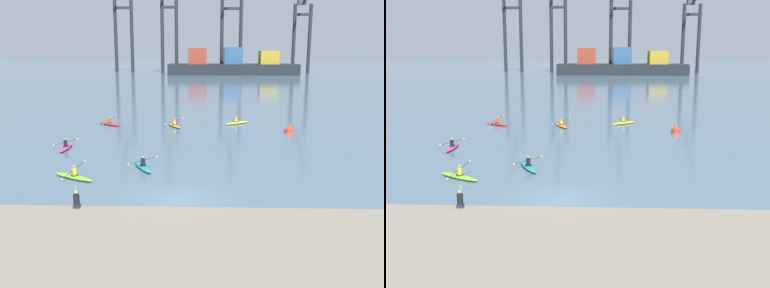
% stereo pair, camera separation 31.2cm
% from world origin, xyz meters
% --- Properties ---
extents(ground_plane, '(800.00, 800.00, 0.00)m').
position_xyz_m(ground_plane, '(0.00, 0.00, 0.00)').
color(ground_plane, slate).
extents(container_barge, '(42.56, 10.40, 8.91)m').
position_xyz_m(container_barge, '(10.01, 124.30, 2.99)').
color(container_barge, '#1E2328').
rests_on(container_barge, ground).
extents(gantry_crane_west, '(7.11, 18.23, 37.91)m').
position_xyz_m(gantry_crane_west, '(-28.58, 138.89, 18.24)').
color(gantry_crane_west, '#232833').
rests_on(gantry_crane_west, ground).
extents(gantry_crane_west_mid, '(6.22, 19.09, 39.92)m').
position_xyz_m(gantry_crane_west_mid, '(-11.71, 135.22, 18.48)').
color(gantry_crane_west_mid, '#232833').
rests_on(gantry_crane_west_mid, ground).
extents(gantry_crane_east_mid, '(7.67, 18.00, 35.53)m').
position_xyz_m(gantry_crane_east_mid, '(9.93, 131.60, 17.47)').
color(gantry_crane_east_mid, '#232833').
rests_on(gantry_crane_east_mid, ground).
extents(gantry_crane_east, '(6.56, 20.34, 31.81)m').
position_xyz_m(gantry_crane_east, '(34.34, 132.96, 16.28)').
color(gantry_crane_east, '#232833').
rests_on(gantry_crane_east, ground).
extents(channel_buoy, '(0.90, 0.90, 1.00)m').
position_xyz_m(channel_buoy, '(10.08, 20.82, 0.36)').
color(channel_buoy, red).
rests_on(channel_buoy, ground).
extents(kayak_lime, '(3.22, 2.26, 1.06)m').
position_xyz_m(kayak_lime, '(-7.10, 3.95, 0.17)').
color(kayak_lime, '#7ABC2D').
rests_on(kayak_lime, ground).
extents(kayak_magenta, '(2.24, 3.42, 0.95)m').
position_xyz_m(kayak_magenta, '(-10.39, 12.69, 0.17)').
color(kayak_magenta, '#C13384').
rests_on(kayak_magenta, ground).
extents(kayak_teal, '(2.07, 3.33, 0.95)m').
position_xyz_m(kayak_teal, '(-2.91, 6.63, 0.17)').
color(kayak_teal, teal).
rests_on(kayak_teal, ground).
extents(kayak_red, '(3.08, 2.52, 1.03)m').
position_xyz_m(kayak_red, '(-9.23, 24.74, 0.17)').
color(kayak_red, red).
rests_on(kayak_red, ground).
extents(kayak_yellow, '(3.07, 2.53, 1.00)m').
position_xyz_m(kayak_yellow, '(5.11, 25.98, 0.17)').
color(kayak_yellow, yellow).
rests_on(kayak_yellow, ground).
extents(kayak_orange, '(2.05, 3.34, 0.95)m').
position_xyz_m(kayak_orange, '(-1.91, 23.99, 0.17)').
color(kayak_orange, orange).
rests_on(kayak_orange, ground).
extents(seated_onlooker, '(0.32, 0.30, 0.90)m').
position_xyz_m(seated_onlooker, '(-4.71, -3.37, 1.13)').
color(seated_onlooker, '#23283D').
rests_on(seated_onlooker, stone_quay).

